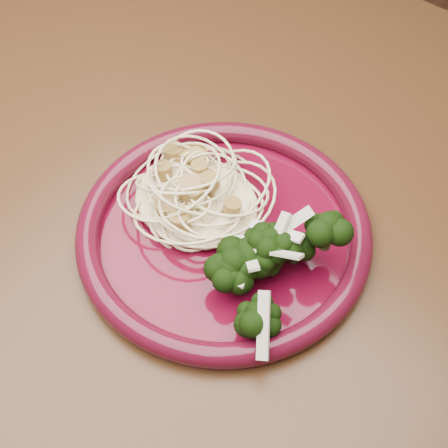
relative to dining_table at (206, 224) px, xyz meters
name	(u,v)px	position (x,y,z in m)	size (l,w,h in m)	color
dining_table	(206,224)	(0.00, 0.00, 0.00)	(1.20, 0.80, 0.75)	#472814
dinner_plate	(224,230)	(0.07, -0.06, 0.11)	(0.33, 0.33, 0.02)	#4F0619
spaghetti_pile	(196,194)	(0.03, -0.05, 0.12)	(0.13, 0.11, 0.03)	#F6E7AF
scallop_cluster	(195,171)	(0.03, -0.05, 0.15)	(0.12, 0.12, 0.04)	#A48141
broccoli_pile	(262,256)	(0.12, -0.07, 0.13)	(0.09, 0.14, 0.05)	black
onion_garnish	(264,235)	(0.12, -0.07, 0.16)	(0.06, 0.09, 0.05)	beige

